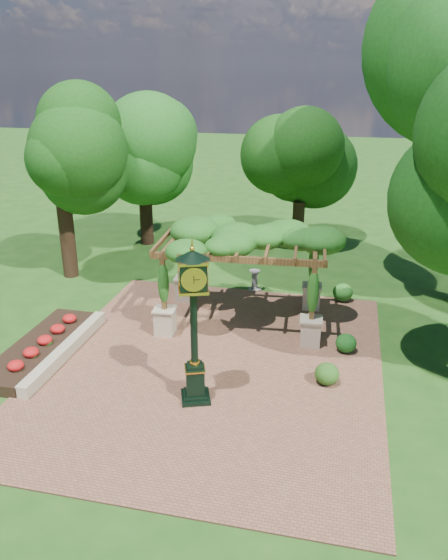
# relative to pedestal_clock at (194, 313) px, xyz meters

# --- Properties ---
(ground) EXTENTS (120.00, 120.00, 0.00)m
(ground) POSITION_rel_pedestal_clock_xyz_m (0.01, 0.93, -2.61)
(ground) COLOR #1E4714
(ground) RESTS_ON ground
(brick_plaza) EXTENTS (10.00, 12.00, 0.04)m
(brick_plaza) POSITION_rel_pedestal_clock_xyz_m (0.01, 1.93, -2.59)
(brick_plaza) COLOR brown
(brick_plaza) RESTS_ON ground
(border_wall) EXTENTS (0.35, 5.00, 0.40)m
(border_wall) POSITION_rel_pedestal_clock_xyz_m (-4.59, 1.43, -2.41)
(border_wall) COLOR #C6B793
(border_wall) RESTS_ON ground
(flower_bed) EXTENTS (1.50, 5.00, 0.36)m
(flower_bed) POSITION_rel_pedestal_clock_xyz_m (-5.49, 1.43, -2.43)
(flower_bed) COLOR red
(flower_bed) RESTS_ON ground
(pedestal_clock) EXTENTS (1.10, 1.10, 4.35)m
(pedestal_clock) POSITION_rel_pedestal_clock_xyz_m (0.00, 0.00, 0.00)
(pedestal_clock) COLOR black
(pedestal_clock) RESTS_ON brick_plaza
(pergola) EXTENTS (5.83, 3.89, 3.53)m
(pergola) POSITION_rel_pedestal_clock_xyz_m (0.26, 5.14, 0.29)
(pergola) COLOR #C5B393
(pergola) RESTS_ON brick_plaza
(sundial) EXTENTS (0.62, 0.62, 0.85)m
(sundial) POSITION_rel_pedestal_clock_xyz_m (0.21, 8.04, -2.23)
(sundial) COLOR gray
(sundial) RESTS_ON ground
(shrub_front) EXTENTS (0.87, 0.87, 0.63)m
(shrub_front) POSITION_rel_pedestal_clock_xyz_m (3.42, 1.58, -2.25)
(shrub_front) COLOR #275518
(shrub_front) RESTS_ON brick_plaza
(shrub_mid) EXTENTS (0.67, 0.67, 0.59)m
(shrub_mid) POSITION_rel_pedestal_clock_xyz_m (3.91, 3.61, -2.27)
(shrub_mid) COLOR #175016
(shrub_mid) RESTS_ON brick_plaza
(shrub_back) EXTENTS (0.96, 0.96, 0.69)m
(shrub_back) POSITION_rel_pedestal_clock_xyz_m (3.70, 7.69, -2.22)
(shrub_back) COLOR #276A1E
(shrub_back) RESTS_ON brick_plaza
(tree_west_near) EXTENTS (3.51, 3.51, 7.98)m
(tree_west_near) POSITION_rel_pedestal_clock_xyz_m (-7.81, 7.91, 2.85)
(tree_west_near) COLOR #372216
(tree_west_near) RESTS_ON ground
(tree_west_far) EXTENTS (4.17, 4.17, 7.13)m
(tree_west_far) POSITION_rel_pedestal_clock_xyz_m (-6.20, 12.99, 2.29)
(tree_west_far) COLOR black
(tree_west_far) RESTS_ON ground
(tree_north) EXTENTS (3.83, 3.83, 5.93)m
(tree_north) POSITION_rel_pedestal_clock_xyz_m (1.31, 14.16, 1.47)
(tree_north) COLOR #342314
(tree_north) RESTS_ON ground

